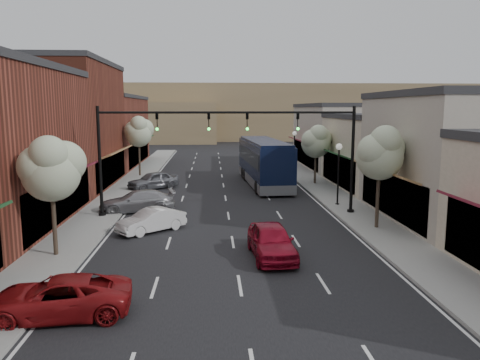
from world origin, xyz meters
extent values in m
plane|color=black|center=(0.00, 0.00, 0.00)|extent=(160.00, 160.00, 0.00)
cube|color=gray|center=(-8.40, 18.50, 0.07)|extent=(2.80, 73.00, 0.15)
cube|color=gray|center=(8.40, 18.50, 0.07)|extent=(2.80, 73.00, 0.15)
cube|color=gray|center=(-7.00, 18.50, 0.07)|extent=(0.25, 73.00, 0.17)
cube|color=gray|center=(7.00, 18.50, 0.07)|extent=(0.25, 73.00, 0.17)
cube|color=black|center=(-10.10, 6.00, 1.60)|extent=(0.60, 11.90, 2.60)
cube|color=maroon|center=(-9.30, 6.00, 3.10)|extent=(1.07, 9.80, 0.49)
cube|color=maroon|center=(-14.30, 20.00, 5.25)|extent=(9.00, 14.00, 10.50)
cube|color=#2D2D30|center=(-14.30, 20.00, 10.70)|extent=(9.20, 14.10, 0.40)
cube|color=black|center=(-10.10, 20.00, 1.60)|extent=(0.60, 11.90, 2.60)
cube|color=olive|center=(-9.30, 20.00, 3.10)|extent=(1.07, 9.80, 0.49)
cube|color=brown|center=(-14.30, 36.00, 4.00)|extent=(9.00, 18.00, 8.00)
cube|color=#2D2D30|center=(-14.30, 36.00, 8.20)|extent=(9.20, 18.10, 0.40)
cube|color=black|center=(-10.10, 36.00, 1.60)|extent=(0.60, 15.30, 2.60)
cube|color=#193F1F|center=(-9.30, 36.00, 3.10)|extent=(1.07, 12.60, 0.49)
cube|color=#ABA193|center=(13.80, 6.00, 3.75)|extent=(8.00, 12.00, 7.50)
cube|color=#2D2D30|center=(13.80, 6.00, 7.70)|extent=(8.20, 12.10, 0.40)
cube|color=black|center=(10.10, 6.00, 1.60)|extent=(0.60, 10.20, 2.60)
cube|color=olive|center=(9.30, 6.00, 3.10)|extent=(1.07, 8.40, 0.49)
cube|color=beige|center=(13.80, 18.00, 3.00)|extent=(8.00, 12.00, 6.00)
cube|color=#2D2D30|center=(13.80, 18.00, 6.20)|extent=(8.20, 12.10, 0.40)
cube|color=black|center=(10.10, 18.00, 1.60)|extent=(0.60, 10.20, 2.60)
cube|color=#193F1F|center=(9.30, 18.00, 3.10)|extent=(1.07, 8.40, 0.49)
cube|color=#ABA193|center=(13.80, 32.00, 3.50)|extent=(8.00, 16.00, 7.00)
cube|color=#2D2D30|center=(13.80, 32.00, 7.20)|extent=(8.20, 16.10, 0.40)
cube|color=black|center=(10.10, 32.00, 1.60)|extent=(0.60, 13.60, 2.60)
cube|color=maroon|center=(9.30, 32.00, 3.10)|extent=(1.07, 11.20, 0.49)
cube|color=#7A6647|center=(0.00, 90.00, 6.00)|extent=(120.00, 30.00, 12.00)
cube|color=#7A6647|center=(-25.00, 78.00, 4.00)|extent=(50.00, 20.00, 8.00)
cylinder|color=black|center=(8.00, 8.00, 0.15)|extent=(0.44, 0.44, 0.30)
cylinder|color=black|center=(8.00, 8.00, 3.50)|extent=(0.20, 0.20, 7.00)
cylinder|color=black|center=(4.00, 8.00, 6.60)|extent=(8.00, 0.14, 0.14)
imported|color=black|center=(4.40, 8.00, 6.00)|extent=(0.18, 0.46, 1.10)
sphere|color=#19E533|center=(4.40, 7.88, 5.58)|extent=(0.18, 0.18, 0.18)
imported|color=black|center=(1.20, 8.00, 6.00)|extent=(0.18, 0.46, 1.10)
sphere|color=#19E533|center=(1.20, 7.88, 5.58)|extent=(0.18, 0.18, 0.18)
cylinder|color=black|center=(-8.00, 8.00, 0.15)|extent=(0.44, 0.44, 0.30)
cylinder|color=black|center=(-8.00, 8.00, 3.50)|extent=(0.20, 0.20, 7.00)
cylinder|color=black|center=(-4.00, 8.00, 6.60)|extent=(8.00, 0.14, 0.14)
imported|color=black|center=(-4.40, 8.00, 6.00)|extent=(0.18, 0.46, 1.10)
sphere|color=#19E533|center=(-4.40, 7.88, 5.58)|extent=(0.18, 0.18, 0.18)
imported|color=black|center=(-1.20, 8.00, 6.00)|extent=(0.18, 0.46, 1.10)
sphere|color=#19E533|center=(-1.20, 7.88, 5.58)|extent=(0.18, 0.18, 0.18)
cylinder|color=#47382B|center=(8.30, 4.00, 1.86)|extent=(0.20, 0.20, 3.71)
sphere|color=#B0C497|center=(8.30, 4.00, 4.18)|extent=(2.60, 2.60, 2.60)
sphere|color=#B0C497|center=(8.80, 4.30, 4.64)|extent=(2.00, 2.00, 2.00)
sphere|color=#B0C497|center=(7.90, 3.70, 4.52)|extent=(1.90, 1.90, 1.90)
sphere|color=#B0C497|center=(8.40, 3.50, 5.10)|extent=(1.70, 1.70, 1.70)
cylinder|color=#47382B|center=(8.30, 20.00, 1.66)|extent=(0.20, 0.20, 3.33)
sphere|color=#B0C497|center=(8.30, 20.00, 3.74)|extent=(2.60, 2.60, 2.60)
sphere|color=#B0C497|center=(8.80, 20.30, 4.16)|extent=(2.00, 2.00, 2.00)
sphere|color=#B0C497|center=(7.90, 19.70, 4.06)|extent=(1.90, 1.90, 1.90)
sphere|color=#B0C497|center=(8.40, 19.50, 4.58)|extent=(1.70, 1.70, 1.70)
cylinder|color=#47382B|center=(-8.30, 0.00, 1.76)|extent=(0.20, 0.20, 3.52)
sphere|color=#B0C497|center=(-8.30, 0.00, 3.96)|extent=(2.60, 2.60, 2.60)
sphere|color=#B0C497|center=(-7.80, 0.30, 4.40)|extent=(2.00, 2.00, 2.00)
sphere|color=#B0C497|center=(-8.70, -0.30, 4.29)|extent=(1.90, 1.90, 1.90)
sphere|color=#B0C497|center=(-8.20, -0.50, 4.84)|extent=(1.70, 1.70, 1.70)
cylinder|color=#47382B|center=(-8.30, 26.00, 1.92)|extent=(0.20, 0.20, 3.84)
sphere|color=#B0C497|center=(-8.30, 26.00, 4.32)|extent=(2.60, 2.60, 2.60)
sphere|color=#B0C497|center=(-7.80, 26.30, 4.80)|extent=(2.00, 2.00, 2.00)
sphere|color=#B0C497|center=(-8.70, 25.70, 4.68)|extent=(1.90, 1.90, 1.90)
sphere|color=#B0C497|center=(-8.20, 25.50, 5.28)|extent=(1.70, 1.70, 1.70)
cylinder|color=black|center=(7.80, 10.50, 0.10)|extent=(0.28, 0.28, 0.20)
cylinder|color=black|center=(7.80, 10.50, 2.00)|extent=(0.12, 0.12, 4.00)
sphere|color=white|center=(7.80, 10.50, 4.22)|extent=(0.44, 0.44, 0.44)
cylinder|color=black|center=(7.80, 28.00, 0.10)|extent=(0.28, 0.28, 0.20)
cylinder|color=black|center=(7.80, 28.00, 2.00)|extent=(0.12, 0.12, 4.00)
sphere|color=white|center=(7.80, 28.00, 4.22)|extent=(0.44, 0.44, 0.44)
cube|color=black|center=(3.65, 20.18, 2.15)|extent=(3.64, 13.37, 3.41)
cube|color=#595B60|center=(3.65, 20.18, 0.61)|extent=(3.66, 13.39, 0.77)
cube|color=black|center=(3.65, 20.18, 2.64)|extent=(3.64, 12.31, 1.21)
cube|color=black|center=(3.65, 20.18, 3.91)|extent=(3.38, 12.82, 0.28)
cube|color=black|center=(4.04, 13.64, 2.86)|extent=(2.29, 0.22, 1.32)
cylinder|color=black|center=(2.63, 15.49, 0.57)|extent=(0.42, 1.16, 1.15)
cylinder|color=black|center=(5.22, 15.64, 0.57)|extent=(0.42, 1.16, 1.15)
cylinder|color=black|center=(2.11, 24.29, 0.57)|extent=(0.42, 1.16, 1.15)
cylinder|color=black|center=(4.70, 24.44, 0.57)|extent=(0.42, 1.16, 1.15)
cylinder|color=black|center=(2.20, 22.75, 0.57)|extent=(0.42, 1.16, 1.15)
cylinder|color=black|center=(4.79, 22.90, 0.57)|extent=(0.42, 1.16, 1.15)
imported|color=maroon|center=(1.67, -0.60, 0.79)|extent=(2.13, 4.75, 1.59)
imported|color=maroon|center=(-6.19, -6.40, 0.67)|extent=(5.02, 2.71, 1.34)
imported|color=silver|center=(-4.45, 4.35, 0.65)|extent=(3.90, 3.57, 1.30)
imported|color=#97969B|center=(-6.03, 9.57, 0.72)|extent=(5.26, 2.99, 1.44)
imported|color=slate|center=(-6.06, 18.53, 0.75)|extent=(4.61, 4.05, 1.50)
camera|label=1|loc=(-1.06, -21.40, 6.85)|focal=35.00mm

